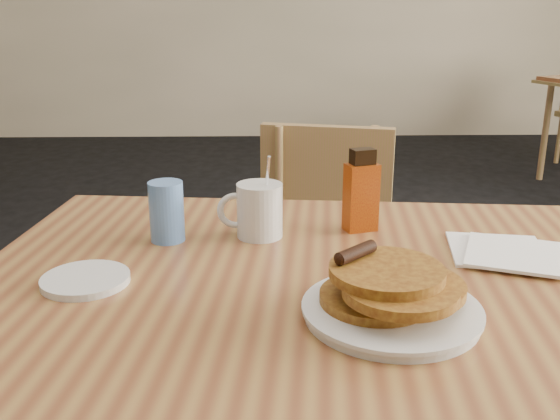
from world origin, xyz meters
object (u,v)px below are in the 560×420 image
object	(u,v)px
coffee_mug	(258,209)
chair_main_far	(327,250)
syrup_bottle	(361,193)
main_table	(356,299)
pancake_plate	(392,298)
blue_tumbler	(167,211)

from	to	relation	value
coffee_mug	chair_main_far	bearing A→B (deg)	85.22
coffee_mug	syrup_bottle	distance (m)	0.21
main_table	syrup_bottle	size ratio (longest dim) A/B	8.57
pancake_plate	chair_main_far	bearing A→B (deg)	90.07
syrup_bottle	blue_tumbler	distance (m)	0.38
chair_main_far	coffee_mug	xyz separation A→B (m)	(-0.19, -0.52, 0.30)
syrup_bottle	coffee_mug	bearing A→B (deg)	171.74
chair_main_far	syrup_bottle	distance (m)	0.58
blue_tumbler	pancake_plate	bearing A→B (deg)	-41.45
pancake_plate	syrup_bottle	distance (m)	0.38
main_table	syrup_bottle	world-z (taller)	syrup_bottle
coffee_mug	syrup_bottle	world-z (taller)	same
blue_tumbler	chair_main_far	bearing A→B (deg)	55.74
chair_main_far	pancake_plate	xyz separation A→B (m)	(0.00, -0.87, 0.27)
pancake_plate	blue_tumbler	size ratio (longest dim) A/B	2.24
main_table	pancake_plate	distance (m)	0.16
main_table	chair_main_far	world-z (taller)	chair_main_far
chair_main_far	syrup_bottle	bearing A→B (deg)	-74.76
chair_main_far	syrup_bottle	size ratio (longest dim) A/B	5.13
coffee_mug	blue_tumbler	world-z (taller)	coffee_mug
chair_main_far	blue_tumbler	distance (m)	0.72
coffee_mug	syrup_bottle	xyz separation A→B (m)	(0.21, 0.03, 0.02)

